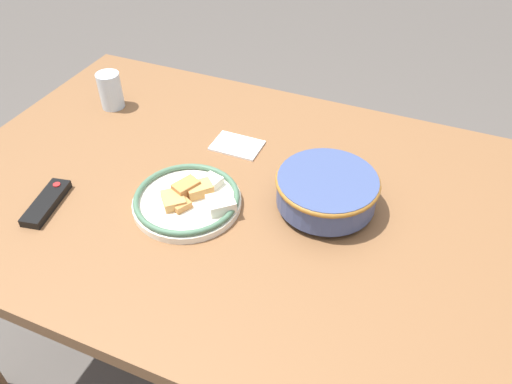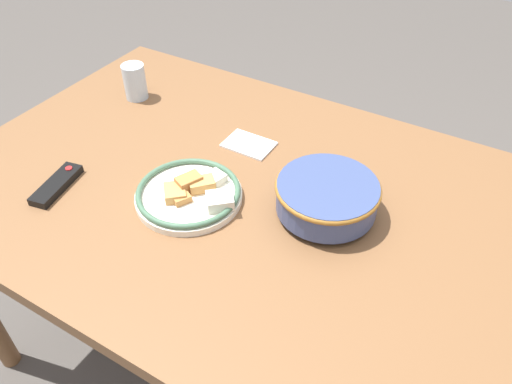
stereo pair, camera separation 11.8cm
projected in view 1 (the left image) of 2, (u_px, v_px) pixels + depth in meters
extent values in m
plane|color=#4C4742|center=(247.00, 356.00, 1.75)|extent=(8.00, 8.00, 0.00)
cube|color=brown|center=(244.00, 198.00, 1.26)|extent=(1.55, 1.01, 0.04)
cylinder|color=brown|center=(500.00, 260.00, 1.60)|extent=(0.06, 0.06, 0.73)
cylinder|color=brown|center=(130.00, 157.00, 2.02)|extent=(0.06, 0.06, 0.73)
cylinder|color=#384775|center=(325.00, 204.00, 1.20)|extent=(0.11, 0.11, 0.02)
cylinder|color=#384775|center=(327.00, 190.00, 1.17)|extent=(0.23, 0.23, 0.07)
cylinder|color=#C67A33|center=(326.00, 192.00, 1.17)|extent=(0.21, 0.21, 0.06)
torus|color=#936023|center=(328.00, 181.00, 1.15)|extent=(0.24, 0.24, 0.01)
cylinder|color=silver|center=(187.00, 202.00, 1.20)|extent=(0.26, 0.26, 0.02)
torus|color=#42664C|center=(187.00, 197.00, 1.19)|extent=(0.25, 0.25, 0.01)
cube|color=#B2753D|center=(181.00, 205.00, 1.17)|extent=(0.05, 0.05, 0.02)
cube|color=silver|center=(212.00, 181.00, 1.23)|extent=(0.05, 0.05, 0.02)
cube|color=silver|center=(221.00, 204.00, 1.16)|extent=(0.08, 0.08, 0.03)
cube|color=#B2753D|center=(186.00, 188.00, 1.20)|extent=(0.06, 0.07, 0.03)
cube|color=tan|center=(173.00, 200.00, 1.18)|extent=(0.08, 0.08, 0.02)
cube|color=tan|center=(199.00, 189.00, 1.20)|extent=(0.07, 0.07, 0.03)
cube|color=black|center=(46.00, 203.00, 1.20)|extent=(0.08, 0.17, 0.02)
cylinder|color=red|center=(57.00, 185.00, 1.23)|extent=(0.02, 0.02, 0.00)
cylinder|color=silver|center=(110.00, 90.00, 1.51)|extent=(0.07, 0.07, 0.11)
cube|color=white|center=(237.00, 145.00, 1.39)|extent=(0.13, 0.09, 0.01)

